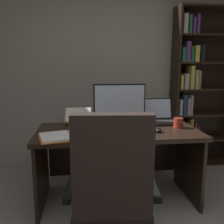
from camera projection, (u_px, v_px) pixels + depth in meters
wall_back at (114, 71)px, 3.23m from camera, size 4.64×0.12×2.50m
desk at (117, 147)px, 2.43m from camera, size 1.52×0.72×0.72m
bookshelf at (199, 91)px, 3.21m from camera, size 0.90×0.27×2.04m
office_chair at (112, 202)px, 1.59m from camera, size 0.65×0.60×1.06m
monitor at (120, 103)px, 2.51m from camera, size 0.54×0.16×0.42m
laptop at (160, 118)px, 2.60m from camera, size 0.34×0.30×0.24m
keyboard at (125, 132)px, 2.20m from camera, size 0.42×0.15×0.02m
computer_mouse at (158, 130)px, 2.23m from camera, size 0.06×0.10×0.04m
reading_stand_with_book at (79, 117)px, 2.54m from camera, size 0.28×0.26×0.15m
open_binder at (71, 135)px, 2.09m from camera, size 0.57×0.41×0.02m
notepad at (101, 131)px, 2.26m from camera, size 0.18×0.23×0.01m
pen at (103, 130)px, 2.26m from camera, size 0.14×0.03×0.01m
coffee_mug at (178, 123)px, 2.38m from camera, size 0.09×0.09×0.10m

